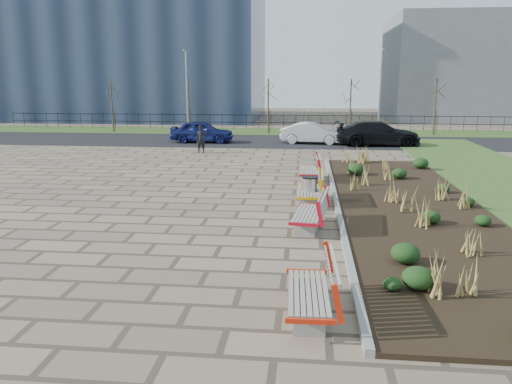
# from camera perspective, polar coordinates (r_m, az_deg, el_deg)

# --- Properties ---
(ground) EXTENTS (120.00, 120.00, 0.00)m
(ground) POSITION_cam_1_polar(r_m,az_deg,el_deg) (11.92, -8.75, -7.27)
(ground) COLOR #806E58
(ground) RESTS_ON ground
(planting_bed) EXTENTS (4.50, 18.00, 0.10)m
(planting_bed) POSITION_cam_1_polar(r_m,az_deg,el_deg) (16.66, 17.22, -1.70)
(planting_bed) COLOR black
(planting_bed) RESTS_ON ground
(planting_curb) EXTENTS (0.16, 18.00, 0.15)m
(planting_curb) POSITION_cam_1_polar(r_m,az_deg,el_deg) (16.35, 9.20, -1.46)
(planting_curb) COLOR gray
(planting_curb) RESTS_ON ground
(grass_verge_far) EXTENTS (80.00, 5.00, 0.04)m
(grass_verge_far) POSITION_cam_1_polar(r_m,az_deg,el_deg) (39.14, 1.57, 6.92)
(grass_verge_far) COLOR #33511E
(grass_verge_far) RESTS_ON ground
(road) EXTENTS (80.00, 7.00, 0.02)m
(road) POSITION_cam_1_polar(r_m,az_deg,el_deg) (33.20, 0.78, 5.84)
(road) COLOR black
(road) RESTS_ON ground
(bench_a) EXTENTS (0.97, 2.13, 1.00)m
(bench_a) POSITION_cam_1_polar(r_m,az_deg,el_deg) (8.86, 6.00, -10.99)
(bench_a) COLOR red
(bench_a) RESTS_ON ground
(bench_b) EXTENTS (1.15, 2.19, 1.00)m
(bench_b) POSITION_cam_1_polar(r_m,az_deg,el_deg) (13.79, 6.00, -2.22)
(bench_b) COLOR red
(bench_b) RESTS_ON ground
(bench_c) EXTENTS (0.92, 2.11, 1.00)m
(bench_c) POSITION_cam_1_polar(r_m,az_deg,el_deg) (16.58, 6.01, 0.35)
(bench_c) COLOR #EDAD0C
(bench_c) RESTS_ON ground
(bench_d) EXTENTS (0.96, 2.12, 1.00)m
(bench_d) POSITION_cam_1_polar(r_m,az_deg,el_deg) (20.26, 6.01, 2.64)
(bench_d) COLOR red
(bench_d) RESTS_ON ground
(litter_bin) EXTENTS (0.50, 0.50, 0.92)m
(litter_bin) POSITION_cam_1_polar(r_m,az_deg,el_deg) (16.46, 6.13, 0.11)
(litter_bin) COLOR #B2B2B7
(litter_bin) RESTS_ON ground
(pedestrian) EXTENTS (0.58, 0.40, 1.52)m
(pedestrian) POSITION_cam_1_polar(r_m,az_deg,el_deg) (28.08, -6.30, 6.02)
(pedestrian) COLOR black
(pedestrian) RESTS_ON ground
(car_blue) EXTENTS (4.07, 1.65, 1.38)m
(car_blue) POSITION_cam_1_polar(r_m,az_deg,el_deg) (32.61, -6.20, 6.88)
(car_blue) COLOR navy
(car_blue) RESTS_ON road
(car_silver) EXTENTS (4.13, 1.82, 1.32)m
(car_silver) POSITION_cam_1_polar(r_m,az_deg,el_deg) (32.03, 6.48, 6.71)
(car_silver) COLOR #B5B9BE
(car_silver) RESTS_ON road
(car_black) EXTENTS (5.32, 2.52, 1.50)m
(car_black) POSITION_cam_1_polar(r_m,az_deg,el_deg) (31.79, 13.72, 6.54)
(car_black) COLOR black
(car_black) RESTS_ON road
(tree_a) EXTENTS (1.40, 1.40, 4.00)m
(tree_a) POSITION_cam_1_polar(r_m,az_deg,el_deg) (40.24, -16.13, 9.48)
(tree_a) COLOR #4C3D2D
(tree_a) RESTS_ON grass_verge_far
(tree_b) EXTENTS (1.40, 1.40, 4.00)m
(tree_b) POSITION_cam_1_polar(r_m,az_deg,el_deg) (38.42, -7.68, 9.73)
(tree_b) COLOR #4C3D2D
(tree_b) RESTS_ON grass_verge_far
(tree_c) EXTENTS (1.40, 1.40, 4.00)m
(tree_c) POSITION_cam_1_polar(r_m,az_deg,el_deg) (37.49, 1.41, 9.76)
(tree_c) COLOR #4C3D2D
(tree_c) RESTS_ON grass_verge_far
(tree_d) EXTENTS (1.40, 1.40, 4.00)m
(tree_d) POSITION_cam_1_polar(r_m,az_deg,el_deg) (37.50, 10.72, 9.55)
(tree_d) COLOR #4C3D2D
(tree_d) RESTS_ON grass_verge_far
(tree_e) EXTENTS (1.40, 1.40, 4.00)m
(tree_e) POSITION_cam_1_polar(r_m,az_deg,el_deg) (38.46, 19.77, 9.10)
(tree_e) COLOR #4C3D2D
(tree_e) RESTS_ON grass_verge_far
(lamp_west) EXTENTS (0.24, 0.60, 6.00)m
(lamp_west) POSITION_cam_1_polar(r_m,az_deg,el_deg) (37.90, -7.90, 11.19)
(lamp_west) COLOR gray
(lamp_west) RESTS_ON grass_verge_far
(lamp_east) EXTENTS (0.24, 0.60, 6.00)m
(lamp_east) POSITION_cam_1_polar(r_m,az_deg,el_deg) (37.18, 13.97, 10.91)
(lamp_east) COLOR gray
(lamp_east) RESTS_ON grass_verge_far
(railing_fence) EXTENTS (44.00, 0.10, 1.20)m
(railing_fence) POSITION_cam_1_polar(r_m,az_deg,el_deg) (40.57, 1.73, 8.01)
(railing_fence) COLOR black
(railing_fence) RESTS_ON grass_verge_far
(building_glass) EXTENTS (40.00, 14.00, 15.00)m
(building_glass) POSITION_cam_1_polar(r_m,az_deg,el_deg) (56.70, -21.02, 15.52)
(building_glass) COLOR #192338
(building_glass) RESTS_ON ground
(building_grey) EXTENTS (18.00, 12.00, 10.00)m
(building_grey) POSITION_cam_1_polar(r_m,az_deg,el_deg) (55.52, 24.42, 12.72)
(building_grey) COLOR slate
(building_grey) RESTS_ON ground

